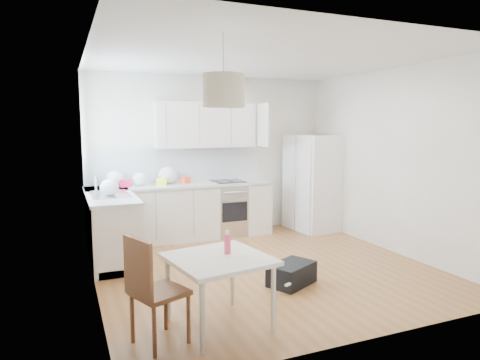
# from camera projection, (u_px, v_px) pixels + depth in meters

# --- Properties ---
(floor) EXTENTS (4.20, 4.20, 0.00)m
(floor) POSITION_uv_depth(u_px,v_px,m) (263.00, 267.00, 5.66)
(floor) COLOR brown
(floor) RESTS_ON ground
(ceiling) EXTENTS (4.20, 4.20, 0.00)m
(ceiling) POSITION_uv_depth(u_px,v_px,m) (264.00, 58.00, 5.32)
(ceiling) COLOR white
(ceiling) RESTS_ON wall_back
(wall_back) EXTENTS (4.20, 0.00, 4.20)m
(wall_back) POSITION_uv_depth(u_px,v_px,m) (211.00, 155.00, 7.42)
(wall_back) COLOR beige
(wall_back) RESTS_ON floor
(wall_left) EXTENTS (0.00, 4.20, 4.20)m
(wall_left) POSITION_uv_depth(u_px,v_px,m) (91.00, 173.00, 4.69)
(wall_left) COLOR beige
(wall_left) RESTS_ON floor
(wall_right) EXTENTS (0.00, 4.20, 4.20)m
(wall_right) POSITION_uv_depth(u_px,v_px,m) (392.00, 161.00, 6.29)
(wall_right) COLOR beige
(wall_right) RESTS_ON floor
(window_glassblock) EXTENTS (0.02, 1.00, 1.00)m
(window_glassblock) POSITION_uv_depth(u_px,v_px,m) (85.00, 134.00, 5.70)
(window_glassblock) COLOR #BFE0F9
(window_glassblock) RESTS_ON wall_left
(cabinets_back) EXTENTS (3.00, 0.60, 0.88)m
(cabinets_back) POSITION_uv_depth(u_px,v_px,m) (183.00, 213.00, 7.03)
(cabinets_back) COLOR beige
(cabinets_back) RESTS_ON floor
(cabinets_left) EXTENTS (0.60, 1.80, 0.88)m
(cabinets_left) POSITION_uv_depth(u_px,v_px,m) (111.00, 227.00, 6.02)
(cabinets_left) COLOR beige
(cabinets_left) RESTS_ON floor
(counter_back) EXTENTS (3.02, 0.64, 0.04)m
(counter_back) POSITION_uv_depth(u_px,v_px,m) (182.00, 185.00, 6.97)
(counter_back) COLOR #ACAFB1
(counter_back) RESTS_ON cabinets_back
(counter_left) EXTENTS (0.64, 1.82, 0.04)m
(counter_left) POSITION_uv_depth(u_px,v_px,m) (110.00, 195.00, 5.96)
(counter_left) COLOR #ACAFB1
(counter_left) RESTS_ON cabinets_left
(backsplash_back) EXTENTS (3.00, 0.01, 0.58)m
(backsplash_back) POSITION_uv_depth(u_px,v_px,m) (177.00, 165.00, 7.20)
(backsplash_back) COLOR white
(backsplash_back) RESTS_ON wall_back
(backsplash_left) EXTENTS (0.01, 1.80, 0.58)m
(backsplash_left) POSITION_uv_depth(u_px,v_px,m) (86.00, 174.00, 5.81)
(backsplash_left) COLOR white
(backsplash_left) RESTS_ON wall_left
(upper_cabinets) EXTENTS (1.70, 0.32, 0.75)m
(upper_cabinets) POSITION_uv_depth(u_px,v_px,m) (205.00, 125.00, 7.15)
(upper_cabinets) COLOR beige
(upper_cabinets) RESTS_ON wall_back
(range_oven) EXTENTS (0.50, 0.61, 0.88)m
(range_oven) POSITION_uv_depth(u_px,v_px,m) (228.00, 209.00, 7.33)
(range_oven) COLOR #B6B8BB
(range_oven) RESTS_ON floor
(sink) EXTENTS (0.50, 0.80, 0.16)m
(sink) POSITION_uv_depth(u_px,v_px,m) (110.00, 195.00, 5.92)
(sink) COLOR #B6B8BB
(sink) RESTS_ON counter_left
(refrigerator) EXTENTS (0.90, 0.92, 1.70)m
(refrigerator) POSITION_uv_depth(u_px,v_px,m) (314.00, 183.00, 7.64)
(refrigerator) COLOR white
(refrigerator) RESTS_ON floor
(dining_table) EXTENTS (0.98, 0.98, 0.67)m
(dining_table) POSITION_uv_depth(u_px,v_px,m) (219.00, 264.00, 3.92)
(dining_table) COLOR beige
(dining_table) RESTS_ON floor
(dining_chair) EXTENTS (0.52, 0.52, 0.96)m
(dining_chair) POSITION_uv_depth(u_px,v_px,m) (160.00, 289.00, 3.63)
(dining_chair) COLOR #532919
(dining_chair) RESTS_ON floor
(drink_bottle) EXTENTS (0.08, 0.08, 0.22)m
(drink_bottle) POSITION_uv_depth(u_px,v_px,m) (227.00, 242.00, 4.00)
(drink_bottle) COLOR #EF4264
(drink_bottle) RESTS_ON dining_table
(gym_bag) EXTENTS (0.66, 0.57, 0.26)m
(gym_bag) POSITION_uv_depth(u_px,v_px,m) (292.00, 274.00, 5.04)
(gym_bag) COLOR black
(gym_bag) RESTS_ON floor
(pendant_lamp) EXTENTS (0.40, 0.40, 0.30)m
(pendant_lamp) POSITION_uv_depth(u_px,v_px,m) (224.00, 91.00, 3.90)
(pendant_lamp) COLOR beige
(pendant_lamp) RESTS_ON ceiling
(grocery_bag_a) EXTENTS (0.28, 0.24, 0.25)m
(grocery_bag_a) POSITION_uv_depth(u_px,v_px,m) (115.00, 179.00, 6.65)
(grocery_bag_a) COLOR white
(grocery_bag_a) RESTS_ON counter_back
(grocery_bag_b) EXTENTS (0.24, 0.20, 0.21)m
(grocery_bag_b) POSITION_uv_depth(u_px,v_px,m) (140.00, 179.00, 6.72)
(grocery_bag_b) COLOR white
(grocery_bag_b) RESTS_ON counter_back
(grocery_bag_c) EXTENTS (0.31, 0.27, 0.28)m
(grocery_bag_c) POSITION_uv_depth(u_px,v_px,m) (168.00, 175.00, 6.97)
(grocery_bag_c) COLOR white
(grocery_bag_c) RESTS_ON counter_back
(grocery_bag_d) EXTENTS (0.19, 0.16, 0.17)m
(grocery_bag_d) POSITION_uv_depth(u_px,v_px,m) (107.00, 186.00, 6.08)
(grocery_bag_d) COLOR white
(grocery_bag_d) RESTS_ON counter_back
(grocery_bag_e) EXTENTS (0.25, 0.21, 0.23)m
(grocery_bag_e) POSITION_uv_depth(u_px,v_px,m) (109.00, 187.00, 5.78)
(grocery_bag_e) COLOR white
(grocery_bag_e) RESTS_ON counter_left
(snack_orange) EXTENTS (0.17, 0.15, 0.10)m
(snack_orange) POSITION_uv_depth(u_px,v_px,m) (186.00, 180.00, 7.05)
(snack_orange) COLOR #F33F15
(snack_orange) RESTS_ON counter_back
(snack_yellow) EXTENTS (0.18, 0.14, 0.11)m
(snack_yellow) POSITION_uv_depth(u_px,v_px,m) (161.00, 182.00, 6.79)
(snack_yellow) COLOR #F6FF28
(snack_yellow) RESTS_ON counter_back
(snack_red) EXTENTS (0.19, 0.14, 0.12)m
(snack_red) POSITION_uv_depth(u_px,v_px,m) (126.00, 183.00, 6.63)
(snack_red) COLOR #CE1942
(snack_red) RESTS_ON counter_back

